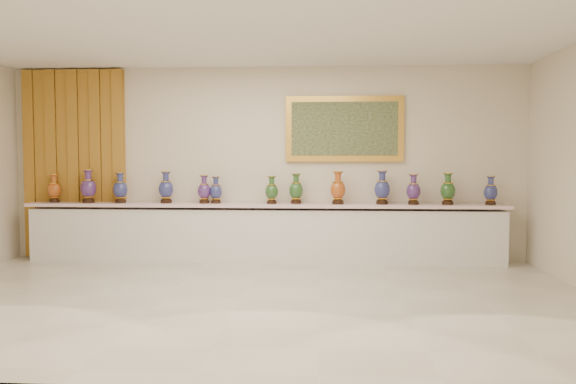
% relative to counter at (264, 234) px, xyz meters
% --- Properties ---
extents(ground, '(8.00, 8.00, 0.00)m').
position_rel_counter_xyz_m(ground, '(0.00, -2.27, -0.44)').
color(ground, beige).
rests_on(ground, ground).
extents(room, '(8.00, 8.00, 8.00)m').
position_rel_counter_xyz_m(room, '(-2.35, 0.17, 1.15)').
color(room, beige).
rests_on(room, ground).
extents(counter, '(7.28, 0.48, 0.90)m').
position_rel_counter_xyz_m(counter, '(0.00, 0.00, 0.00)').
color(counter, white).
rests_on(counter, ground).
extents(vase_0, '(0.23, 0.23, 0.44)m').
position_rel_counter_xyz_m(vase_0, '(-3.29, -0.00, 0.66)').
color(vase_0, black).
rests_on(vase_0, counter).
extents(vase_1, '(0.25, 0.25, 0.52)m').
position_rel_counter_xyz_m(vase_1, '(-2.72, -0.05, 0.70)').
color(vase_1, black).
rests_on(vase_1, counter).
extents(vase_2, '(0.29, 0.29, 0.47)m').
position_rel_counter_xyz_m(vase_2, '(-2.22, -0.03, 0.68)').
color(vase_2, black).
rests_on(vase_2, counter).
extents(vase_3, '(0.28, 0.28, 0.49)m').
position_rel_counter_xyz_m(vase_3, '(-1.51, -0.01, 0.68)').
color(vase_3, black).
rests_on(vase_3, counter).
extents(vase_4, '(0.25, 0.25, 0.43)m').
position_rel_counter_xyz_m(vase_4, '(-0.91, -0.02, 0.66)').
color(vase_4, black).
rests_on(vase_4, counter).
extents(vase_5, '(0.20, 0.20, 0.41)m').
position_rel_counter_xyz_m(vase_5, '(-0.73, -0.00, 0.65)').
color(vase_5, black).
rests_on(vase_5, counter).
extents(vase_6, '(0.25, 0.25, 0.42)m').
position_rel_counter_xyz_m(vase_6, '(0.13, -0.03, 0.65)').
color(vase_6, black).
rests_on(vase_6, counter).
extents(vase_7, '(0.27, 0.27, 0.46)m').
position_rel_counter_xyz_m(vase_7, '(0.49, 0.01, 0.67)').
color(vase_7, black).
rests_on(vase_7, counter).
extents(vase_8, '(0.28, 0.28, 0.49)m').
position_rel_counter_xyz_m(vase_8, '(1.13, -0.04, 0.68)').
color(vase_8, black).
rests_on(vase_8, counter).
extents(vase_9, '(0.26, 0.26, 0.51)m').
position_rel_counter_xyz_m(vase_9, '(1.79, -0.01, 0.69)').
color(vase_9, black).
rests_on(vase_9, counter).
extents(vase_10, '(0.26, 0.26, 0.45)m').
position_rel_counter_xyz_m(vase_10, '(2.25, -0.05, 0.67)').
color(vase_10, black).
rests_on(vase_10, counter).
extents(vase_11, '(0.28, 0.28, 0.47)m').
position_rel_counter_xyz_m(vase_11, '(2.75, -0.03, 0.68)').
color(vase_11, black).
rests_on(vase_11, counter).
extents(vase_12, '(0.21, 0.21, 0.43)m').
position_rel_counter_xyz_m(vase_12, '(3.37, -0.05, 0.66)').
color(vase_12, black).
rests_on(vase_12, counter).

